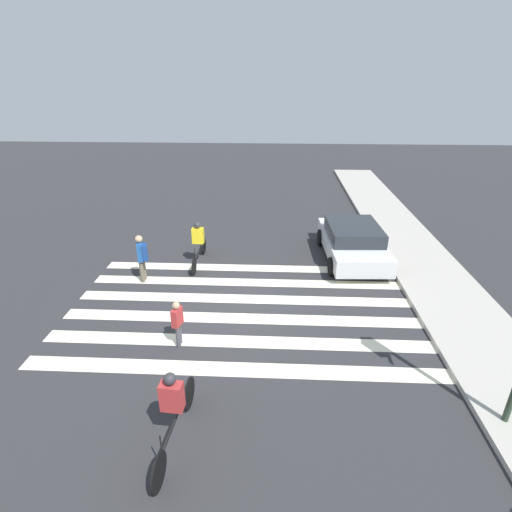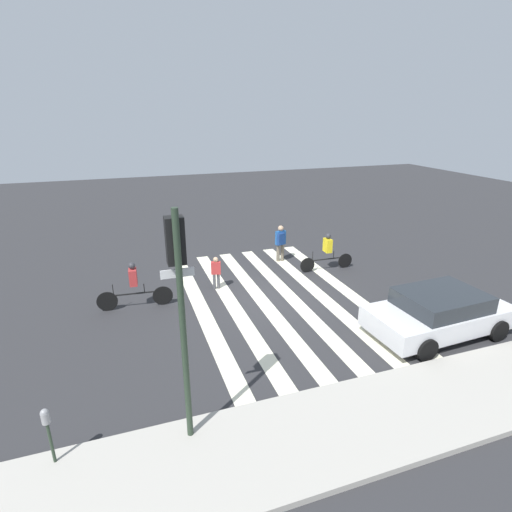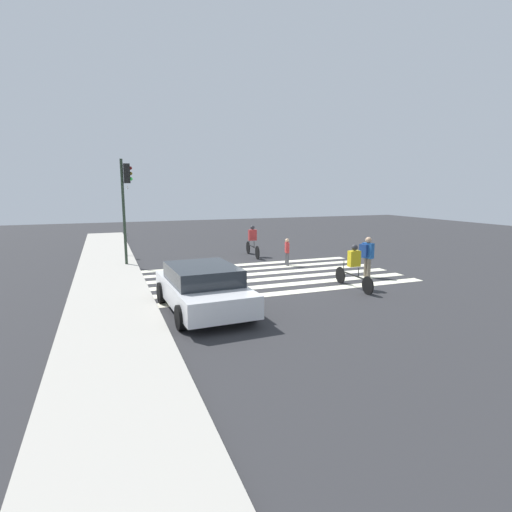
# 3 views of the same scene
# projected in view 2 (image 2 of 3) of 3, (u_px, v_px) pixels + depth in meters

# --- Properties ---
(ground_plane) EXTENTS (60.00, 60.00, 0.00)m
(ground_plane) POSITION_uv_depth(u_px,v_px,m) (276.00, 298.00, 14.11)
(ground_plane) COLOR #2D2D30
(sidewalk_curb) EXTENTS (36.00, 2.50, 0.14)m
(sidewalk_curb) POSITION_uv_depth(u_px,v_px,m) (384.00, 416.00, 8.53)
(sidewalk_curb) COLOR #ADA89E
(sidewalk_curb) RESTS_ON ground_plane
(crosswalk_stripes) EXTENTS (5.82, 10.00, 0.01)m
(crosswalk_stripes) POSITION_uv_depth(u_px,v_px,m) (276.00, 298.00, 14.10)
(crosswalk_stripes) COLOR #F2EDCC
(crosswalk_stripes) RESTS_ON ground_plane
(traffic_light) EXTENTS (0.60, 0.50, 4.76)m
(traffic_light) POSITION_uv_depth(u_px,v_px,m) (179.00, 286.00, 7.00)
(traffic_light) COLOR #283828
(traffic_light) RESTS_ON ground_plane
(parking_meter) EXTENTS (0.15, 0.15, 1.32)m
(parking_meter) POSITION_uv_depth(u_px,v_px,m) (47.00, 425.00, 7.06)
(parking_meter) COLOR #283828
(parking_meter) RESTS_ON ground_plane
(pedestrian_adult_yellow_jacket) EXTENTS (0.49, 0.46, 1.61)m
(pedestrian_adult_yellow_jacket) POSITION_uv_depth(u_px,v_px,m) (281.00, 241.00, 17.24)
(pedestrian_adult_yellow_jacket) COLOR #6B6051
(pedestrian_adult_yellow_jacket) RESTS_ON ground_plane
(pedestrian_adult_tall_backpack) EXTENTS (0.38, 0.24, 1.25)m
(pedestrian_adult_tall_backpack) POSITION_uv_depth(u_px,v_px,m) (216.00, 271.00, 14.60)
(pedestrian_adult_tall_backpack) COLOR #4C4C51
(pedestrian_adult_tall_backpack) RESTS_ON ground_plane
(cyclist_near_curb) EXTENTS (2.34, 0.41, 1.58)m
(cyclist_near_curb) POSITION_uv_depth(u_px,v_px,m) (327.00, 250.00, 16.30)
(cyclist_near_curb) COLOR black
(cyclist_near_curb) RESTS_ON ground_plane
(cyclist_far_lane) EXTENTS (2.45, 0.42, 1.62)m
(cyclist_far_lane) POSITION_uv_depth(u_px,v_px,m) (134.00, 284.00, 13.11)
(cyclist_far_lane) COLOR black
(cyclist_far_lane) RESTS_ON ground_plane
(car_parked_far_curb) EXTENTS (4.31, 2.24, 1.33)m
(car_parked_far_curb) POSITION_uv_depth(u_px,v_px,m) (439.00, 312.00, 11.63)
(car_parked_far_curb) COLOR silver
(car_parked_far_curb) RESTS_ON ground_plane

